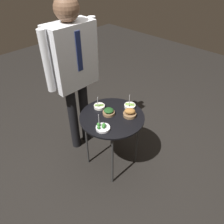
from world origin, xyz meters
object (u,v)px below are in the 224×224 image
object	(u,v)px
bowl_asparagus_center	(99,106)
waiter_figure	(73,64)
bowl_spinach_mid_left	(108,112)
bowl_asparagus_far_rim	(130,106)
bowl_broccoli_front_center	(102,127)
bowl_roast_near_rim	(130,113)
serving_cart	(112,120)

from	to	relation	value
bowl_asparagus_center	waiter_figure	bearing A→B (deg)	97.24
bowl_spinach_mid_left	bowl_asparagus_center	bearing A→B (deg)	83.98
bowl_spinach_mid_left	bowl_asparagus_far_rim	world-z (taller)	bowl_asparagus_far_rim
bowl_broccoli_front_center	bowl_asparagus_far_rim	xyz separation A→B (m)	(0.43, 0.04, -0.00)
bowl_roast_near_rim	bowl_asparagus_center	distance (m)	0.33
bowl_broccoli_front_center	bowl_roast_near_rim	distance (m)	0.32
waiter_figure	serving_cart	bearing A→B (deg)	-86.69
serving_cart	bowl_spinach_mid_left	distance (m)	0.09
bowl_spinach_mid_left	bowl_asparagus_center	world-z (taller)	bowl_asparagus_center
bowl_spinach_mid_left	bowl_asparagus_center	size ratio (longest dim) A/B	0.81
bowl_roast_near_rim	bowl_asparagus_center	xyz separation A→B (m)	(-0.11, 0.31, -0.02)
serving_cart	bowl_spinach_mid_left	world-z (taller)	bowl_spinach_mid_left
serving_cart	bowl_asparagus_far_rim	bearing A→B (deg)	-6.39
bowl_asparagus_center	bowl_spinach_mid_left	bearing A→B (deg)	-96.02
bowl_broccoli_front_center	bowl_spinach_mid_left	bearing A→B (deg)	30.95
bowl_asparagus_far_rim	waiter_figure	distance (m)	0.71
bowl_asparagus_far_rim	waiter_figure	xyz separation A→B (m)	(-0.27, 0.53, 0.38)
bowl_spinach_mid_left	waiter_figure	xyz separation A→B (m)	(-0.02, 0.46, 0.37)
bowl_broccoli_front_center	waiter_figure	distance (m)	0.71
serving_cart	bowl_asparagus_center	bearing A→B (deg)	86.74
bowl_spinach_mid_left	bowl_broccoli_front_center	world-z (taller)	bowl_broccoli_front_center
bowl_broccoli_front_center	bowl_roast_near_rim	world-z (taller)	bowl_broccoli_front_center
serving_cart	bowl_broccoli_front_center	distance (m)	0.22
waiter_figure	bowl_roast_near_rim	bearing A→B (deg)	-76.25
bowl_asparagus_center	waiter_figure	size ratio (longest dim) A/B	0.09
bowl_asparagus_far_rim	bowl_roast_near_rim	world-z (taller)	bowl_asparagus_far_rim
serving_cart	waiter_figure	distance (m)	0.68
bowl_roast_near_rim	bowl_asparagus_center	bearing A→B (deg)	110.05
bowl_asparagus_center	bowl_roast_near_rim	bearing A→B (deg)	-69.95
serving_cart	bowl_broccoli_front_center	xyz separation A→B (m)	(-0.19, -0.07, 0.07)
bowl_spinach_mid_left	bowl_asparagus_far_rim	bearing A→B (deg)	-16.59
bowl_roast_near_rim	waiter_figure	world-z (taller)	waiter_figure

